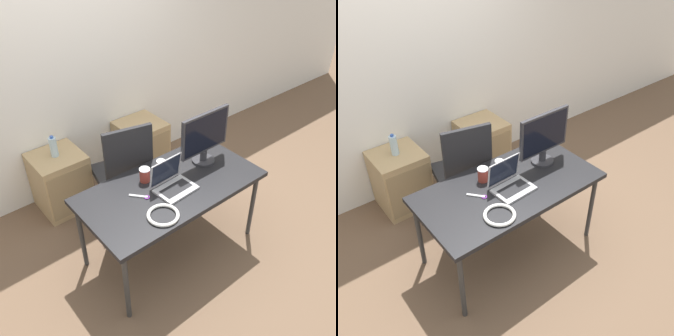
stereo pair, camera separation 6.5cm
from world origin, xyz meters
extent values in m
plane|color=brown|center=(0.00, 0.00, 0.00)|extent=(14.00, 14.00, 0.00)
cube|color=white|center=(0.00, 1.44, 1.30)|extent=(10.00, 0.05, 2.60)
cube|color=black|center=(0.00, 0.00, 0.71)|extent=(1.50, 0.78, 0.04)
cylinder|color=#333333|center=(-0.69, -0.33, 0.35)|extent=(0.04, 0.04, 0.69)
cylinder|color=#333333|center=(0.69, -0.33, 0.35)|extent=(0.04, 0.04, 0.69)
cylinder|color=#333333|center=(-0.69, 0.33, 0.35)|extent=(0.04, 0.04, 0.69)
cylinder|color=#333333|center=(0.69, 0.33, 0.35)|extent=(0.04, 0.04, 0.69)
cylinder|color=#232326|center=(-0.03, 0.72, 0.02)|extent=(0.56, 0.56, 0.04)
cylinder|color=gray|center=(-0.03, 0.72, 0.24)|extent=(0.05, 0.05, 0.41)
cube|color=#232326|center=(-0.03, 0.72, 0.45)|extent=(0.57, 0.57, 0.07)
cube|color=#232326|center=(-0.08, 0.47, 0.78)|extent=(0.44, 0.14, 0.60)
cube|color=tan|center=(-0.47, 1.17, 0.31)|extent=(0.48, 0.47, 0.62)
cube|color=#977D56|center=(-0.47, 0.93, 0.31)|extent=(0.44, 0.01, 0.50)
cube|color=tan|center=(0.54, 1.17, 0.31)|extent=(0.48, 0.47, 0.62)
cube|color=#977D56|center=(0.54, 0.93, 0.31)|extent=(0.44, 0.01, 0.50)
cylinder|color=silver|center=(-0.47, 1.17, 0.72)|extent=(0.07, 0.07, 0.20)
cylinder|color=#3359B2|center=(-0.47, 1.17, 0.83)|extent=(0.03, 0.03, 0.02)
cube|color=#ADADB2|center=(-0.01, -0.07, 0.74)|extent=(0.32, 0.24, 0.02)
cube|color=black|center=(-0.01, -0.07, 0.75)|extent=(0.26, 0.14, 0.00)
cube|color=#ADADB2|center=(-0.02, 0.05, 0.86)|extent=(0.32, 0.05, 0.22)
cube|color=black|center=(-0.02, 0.04, 0.86)|extent=(0.29, 0.04, 0.20)
cylinder|color=#2D2D33|center=(0.44, 0.08, 0.74)|extent=(0.20, 0.20, 0.02)
cylinder|color=#2D2D33|center=(0.44, 0.08, 0.80)|extent=(0.06, 0.06, 0.09)
cube|color=#2D2D33|center=(0.44, 0.08, 1.03)|extent=(0.51, 0.03, 0.36)
cube|color=black|center=(0.44, 0.07, 1.03)|extent=(0.47, 0.00, 0.33)
cylinder|color=white|center=(0.05, 0.19, 0.79)|extent=(0.08, 0.08, 0.11)
cylinder|color=maroon|center=(-0.13, 0.18, 0.79)|extent=(0.09, 0.09, 0.11)
cylinder|color=white|center=(-0.13, 0.18, 0.85)|extent=(0.09, 0.09, 0.01)
torus|color=white|center=(-0.28, -0.24, 0.75)|extent=(0.24, 0.24, 0.03)
cube|color=#B2B2B7|center=(-0.29, 0.05, 0.74)|extent=(0.11, 0.13, 0.01)
torus|color=purple|center=(-0.24, 0.00, 0.74)|extent=(0.06, 0.06, 0.01)
camera|label=1|loc=(-1.53, -1.81, 2.62)|focal=40.00mm
camera|label=2|loc=(-1.48, -1.85, 2.62)|focal=40.00mm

